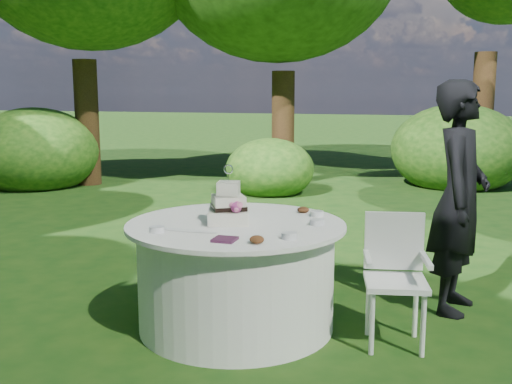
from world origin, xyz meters
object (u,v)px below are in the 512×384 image
(cake, at_px, (229,207))
(chair, at_px, (395,268))
(guest, at_px, (459,198))
(napkins, at_px, (225,239))
(table, at_px, (236,274))

(cake, height_order, chair, cake)
(guest, relative_size, cake, 4.27)
(guest, bearing_deg, napkins, 142.63)
(napkins, distance_m, cake, 0.52)
(table, xyz_separation_m, chair, (1.11, 0.07, 0.13))
(napkins, relative_size, guest, 0.08)
(table, bearing_deg, guest, 28.81)
(napkins, bearing_deg, chair, 29.99)
(cake, bearing_deg, table, 24.63)
(napkins, distance_m, table, 0.65)
(guest, distance_m, table, 1.80)
(cake, relative_size, chair, 0.47)
(napkins, relative_size, cake, 0.34)
(table, relative_size, chair, 1.77)
(napkins, bearing_deg, guest, 43.63)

